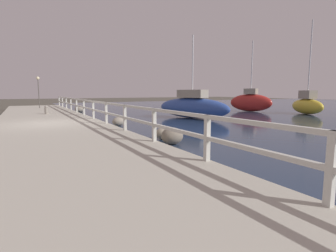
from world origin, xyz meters
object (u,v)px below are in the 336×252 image
(mooring_bollard, at_px, (46,110))
(sailboat_blue, at_px, (192,107))
(sailboat_yellow, at_px, (307,105))
(sailboat_red, at_px, (250,102))
(dock_lamp, at_px, (38,84))

(mooring_bollard, height_order, sailboat_blue, sailboat_blue)
(sailboat_yellow, bearing_deg, sailboat_red, 133.75)
(sailboat_red, height_order, sailboat_yellow, sailboat_yellow)
(sailboat_blue, bearing_deg, mooring_bollard, 134.16)
(mooring_bollard, relative_size, sailboat_blue, 0.10)
(sailboat_blue, bearing_deg, sailboat_red, 0.28)
(mooring_bollard, relative_size, sailboat_yellow, 0.08)
(mooring_bollard, bearing_deg, sailboat_red, -7.13)
(sailboat_red, bearing_deg, sailboat_blue, 175.91)
(dock_lamp, xyz_separation_m, sailboat_yellow, (17.81, -13.34, -1.64))
(sailboat_blue, bearing_deg, dock_lamp, 108.02)
(dock_lamp, relative_size, sailboat_red, 0.46)
(mooring_bollard, distance_m, sailboat_yellow, 18.81)
(sailboat_red, distance_m, sailboat_yellow, 4.45)
(dock_lamp, relative_size, sailboat_yellow, 0.39)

